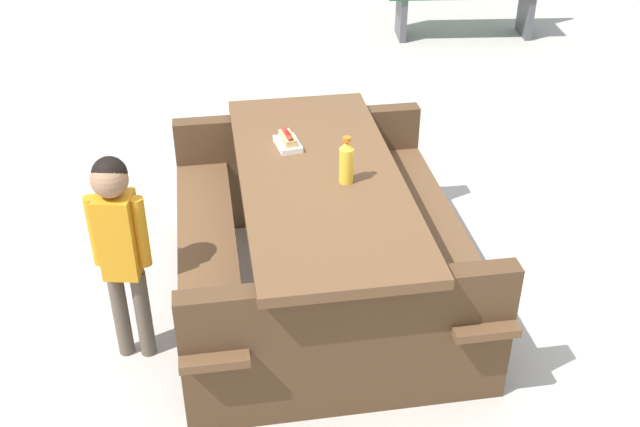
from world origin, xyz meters
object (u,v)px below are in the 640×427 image
object	(u,v)px
soda_bottle	(346,162)
child_in_coat	(119,236)
picnic_table	(320,227)
hotdog_tray	(288,141)

from	to	relation	value
soda_bottle	child_in_coat	bearing A→B (deg)	96.09
picnic_table	soda_bottle	distance (m)	0.44
child_in_coat	hotdog_tray	bearing A→B (deg)	-58.61
picnic_table	soda_bottle	bearing A→B (deg)	-134.68
picnic_table	soda_bottle	world-z (taller)	soda_bottle
hotdog_tray	child_in_coat	xyz separation A→B (m)	(-0.52, 0.85, -0.11)
picnic_table	child_in_coat	bearing A→B (deg)	102.67
hotdog_tray	child_in_coat	size ratio (longest dim) A/B	0.18
soda_bottle	child_in_coat	xyz separation A→B (m)	(-0.11, 1.05, -0.18)
soda_bottle	hotdog_tray	distance (m)	0.46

